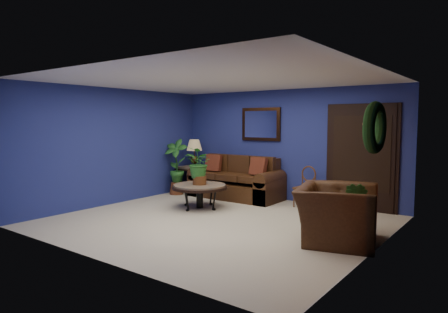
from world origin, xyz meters
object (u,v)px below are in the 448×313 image
Objects in this scene: end_table at (195,172)px; table_lamp at (194,150)px; coffee_table at (200,187)px; sofa at (237,184)px; armchair at (337,214)px; side_chair at (306,184)px.

table_lamp is at bearing 135.00° from end_table.
coffee_table is at bearing -45.95° from table_lamp.
table_lamp is at bearing -178.58° from sofa.
sofa is 3.04× the size of end_table.
armchair is (3.15, -1.94, 0.09)m from sofa.
table_lamp is (-0.00, 0.00, 0.57)m from end_table.
side_chair reaches higher than coffee_table.
sofa is at bearing 43.43° from armchair.
end_table is at bearing -172.98° from side_chair.
armchair is at bearing -48.44° from side_chair.
armchair is (4.45, -1.91, -0.09)m from end_table.
side_chair is (1.73, 0.03, 0.16)m from sofa.
end_table is (-1.30, -0.03, 0.18)m from sofa.
coffee_table is (0.02, -1.40, 0.11)m from sofa.
sofa is 2.55× the size of side_chair.
table_lamp is at bearing 134.05° from coffee_table.
side_chair reaches higher than armchair.
side_chair is at bearing 1.01° from sofa.
table_lamp reaches higher than armchair.
table_lamp reaches higher than side_chair.
end_table is at bearing 51.87° from armchair.
coffee_table is 0.90× the size of armchair.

